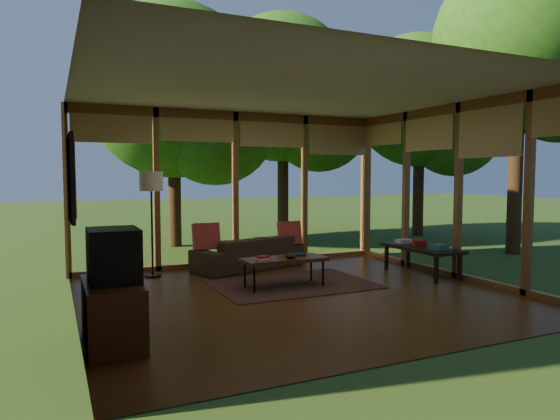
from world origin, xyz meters
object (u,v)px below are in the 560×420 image
sofa (248,253)px  floor_lamp (151,187)px  side_console (421,249)px  coffee_table (284,260)px  media_cabinet (113,314)px  television (114,255)px

sofa → floor_lamp: (-1.60, 0.03, 1.13)m
sofa → side_console: (2.35, -1.59, 0.13)m
coffee_table → side_console: 2.38m
floor_lamp → side_console: (3.95, -1.62, -1.00)m
side_console → floor_lamp: bearing=157.6°
media_cabinet → television: (0.02, 0.00, 0.55)m
floor_lamp → side_console: 4.38m
media_cabinet → coffee_table: media_cabinet is taller
television → floor_lamp: 3.23m
sofa → television: bearing=33.6°
television → side_console: size_ratio=0.39×
media_cabinet → coffee_table: bearing=31.4°
side_console → sofa: bearing=145.9°
media_cabinet → television: 0.55m
coffee_table → sofa: bearing=88.7°
media_cabinet → floor_lamp: size_ratio=0.61×
media_cabinet → side_console: size_ratio=0.71×
sofa → television: 3.96m
side_console → television: bearing=-163.6°
television → sofa: bearing=50.3°
sofa → media_cabinet: bearing=33.4°
sofa → floor_lamp: 1.96m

